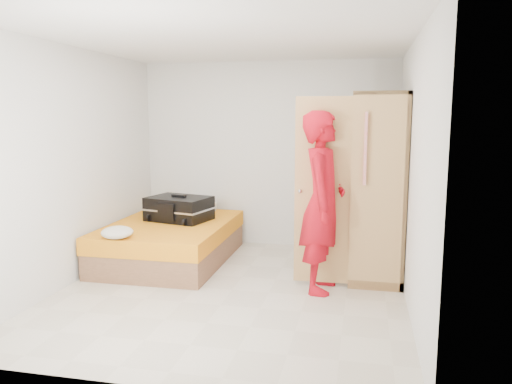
% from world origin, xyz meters
% --- Properties ---
extents(room, '(4.00, 4.02, 2.60)m').
position_xyz_m(room, '(0.00, 0.00, 1.30)').
color(room, beige).
rests_on(room, ground).
extents(bed, '(1.42, 2.02, 0.50)m').
position_xyz_m(bed, '(-1.05, 0.90, 0.25)').
color(bed, '#905F41').
rests_on(bed, ground).
extents(wardrobe, '(1.17, 1.20, 2.10)m').
position_xyz_m(wardrobe, '(1.45, 0.86, 1.00)').
color(wardrobe, tan).
rests_on(wardrobe, ground).
extents(person, '(0.49, 0.72, 1.90)m').
position_xyz_m(person, '(0.93, 0.22, 0.95)').
color(person, '#B50B1C').
rests_on(person, ground).
extents(suitcase, '(0.90, 0.74, 0.33)m').
position_xyz_m(suitcase, '(-1.00, 1.08, 0.65)').
color(suitcase, black).
rests_on(suitcase, bed).
extents(round_cushion, '(0.35, 0.35, 0.13)m').
position_xyz_m(round_cushion, '(-1.32, 0.00, 0.57)').
color(round_cushion, silver).
rests_on(round_cushion, bed).
extents(pillow, '(0.61, 0.38, 0.10)m').
position_xyz_m(pillow, '(-1.00, 1.75, 0.55)').
color(pillow, silver).
rests_on(pillow, bed).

